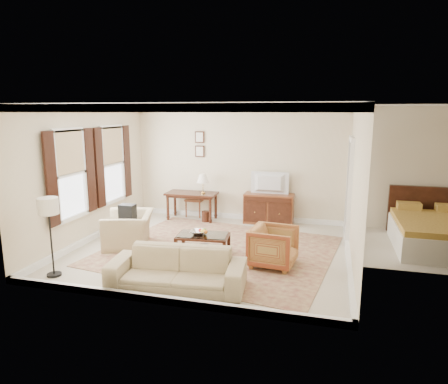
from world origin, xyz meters
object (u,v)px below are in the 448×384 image
at_px(sideboard, 269,209).
at_px(writing_desk, 192,197).
at_px(tv, 269,176).
at_px(coffee_table, 203,239).
at_px(striped_armchair, 274,245).
at_px(club_armchair, 129,224).
at_px(sofa, 177,263).

bearing_deg(sideboard, writing_desk, -175.38).
height_order(tv, coffee_table, tv).
bearing_deg(striped_armchair, club_armchair, 90.27).
xyz_separation_m(sideboard, tv, (0.00, -0.02, 0.83)).
height_order(coffee_table, striped_armchair, striped_armchair).
distance_m(tv, club_armchair, 3.63).
relative_size(writing_desk, striped_armchair, 1.61).
bearing_deg(tv, coffee_table, 70.93).
distance_m(writing_desk, coffee_table, 2.69).
bearing_deg(coffee_table, writing_desk, 114.17).
bearing_deg(sideboard, tv, -90.00).
xyz_separation_m(coffee_table, sofa, (0.07, -1.53, 0.10)).
xyz_separation_m(club_armchair, sofa, (1.74, -1.67, -0.05)).
distance_m(tv, striped_armchair, 2.95).
distance_m(sideboard, club_armchair, 3.57).
distance_m(coffee_table, club_armchair, 1.69).
xyz_separation_m(writing_desk, sofa, (1.16, -3.98, -0.18)).
bearing_deg(writing_desk, striped_armchair, -46.51).
height_order(club_armchair, sofa, club_armchair).
relative_size(striped_armchair, sofa, 0.38).
bearing_deg(sofa, sideboard, 72.86).
xyz_separation_m(striped_armchair, sofa, (-1.35, -1.33, 0.02)).
bearing_deg(tv, sideboard, -90.00).
xyz_separation_m(tv, sofa, (-0.83, -4.12, -0.78)).
height_order(coffee_table, club_armchair, club_armchair).
bearing_deg(sideboard, striped_armchair, -79.45).
bearing_deg(writing_desk, club_armchair, -104.05).
distance_m(coffee_table, striped_armchair, 1.43).
bearing_deg(coffee_table, sofa, -87.51).
bearing_deg(club_armchair, sofa, 28.27).
relative_size(tv, club_armchair, 0.83).
relative_size(sideboard, coffee_table, 1.17).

